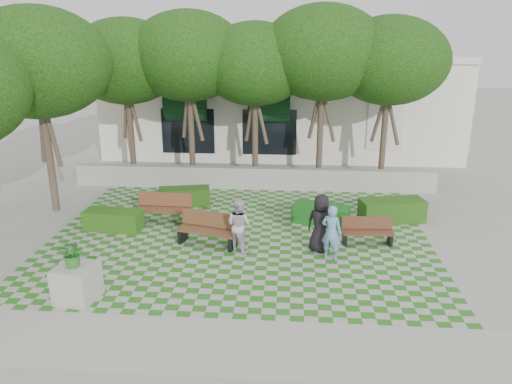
# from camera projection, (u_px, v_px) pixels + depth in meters

# --- Properties ---
(ground) EXTENTS (90.00, 90.00, 0.00)m
(ground) POSITION_uv_depth(u_px,v_px,m) (236.00, 251.00, 15.06)
(ground) COLOR gray
(ground) RESTS_ON ground
(lawn) EXTENTS (12.00, 12.00, 0.00)m
(lawn) POSITION_uv_depth(u_px,v_px,m) (239.00, 238.00, 16.00)
(lawn) COLOR #2B721E
(lawn) RESTS_ON ground
(sidewalk_south) EXTENTS (16.00, 2.00, 0.01)m
(sidewalk_south) POSITION_uv_depth(u_px,v_px,m) (211.00, 345.00, 10.61)
(sidewalk_south) COLOR #9E9B93
(sidewalk_south) RESTS_ON ground
(sidewalk_west) EXTENTS (2.00, 12.00, 0.01)m
(sidewalk_west) POSITION_uv_depth(u_px,v_px,m) (23.00, 231.00, 16.52)
(sidewalk_west) COLOR #9E9B93
(sidewalk_west) RESTS_ON ground
(retaining_wall) EXTENTS (15.00, 0.36, 0.90)m
(retaining_wall) POSITION_uv_depth(u_px,v_px,m) (253.00, 178.00, 20.79)
(retaining_wall) COLOR #9E9B93
(retaining_wall) RESTS_ON ground
(bench_east) EXTENTS (1.60, 0.60, 0.83)m
(bench_east) POSITION_uv_depth(u_px,v_px,m) (367.00, 231.00, 15.48)
(bench_east) COLOR #502D1B
(bench_east) RESTS_ON ground
(bench_mid) EXTENTS (2.01, 1.12, 1.00)m
(bench_mid) POSITION_uv_depth(u_px,v_px,m) (208.00, 230.00, 15.38)
(bench_mid) COLOR #55351D
(bench_mid) RESTS_ON ground
(bench_west) EXTENTS (1.91, 0.71, 0.99)m
(bench_west) POSITION_uv_depth(u_px,v_px,m) (164.00, 209.00, 17.21)
(bench_west) COLOR brown
(bench_west) RESTS_ON ground
(hedge_east) EXTENTS (2.34, 1.35, 0.77)m
(hedge_east) POSITION_uv_depth(u_px,v_px,m) (392.00, 210.00, 17.31)
(hedge_east) COLOR #204913
(hedge_east) RESTS_ON ground
(hedge_midright) EXTENTS (2.02, 1.32, 0.66)m
(hedge_midright) POSITION_uv_depth(u_px,v_px,m) (321.00, 214.00, 17.10)
(hedge_midright) COLOR #154F18
(hedge_midright) RESTS_ON ground
(hedge_midleft) EXTENTS (2.02, 1.14, 0.67)m
(hedge_midleft) POSITION_uv_depth(u_px,v_px,m) (184.00, 197.00, 18.89)
(hedge_midleft) COLOR #204612
(hedge_midleft) RESTS_ON ground
(hedge_west) EXTENTS (1.97, 0.96, 0.66)m
(hedge_west) POSITION_uv_depth(u_px,v_px,m) (114.00, 220.00, 16.59)
(hedge_west) COLOR #244E14
(hedge_west) RESTS_ON ground
(planter_front) EXTENTS (1.05, 1.05, 1.62)m
(planter_front) POSITION_uv_depth(u_px,v_px,m) (76.00, 276.00, 12.18)
(planter_front) COLOR #9E9B93
(planter_front) RESTS_ON ground
(person_blue) EXTENTS (0.71, 0.60, 1.65)m
(person_blue) POSITION_uv_depth(u_px,v_px,m) (332.00, 233.00, 14.30)
(person_blue) COLOR #6894BE
(person_blue) RESTS_ON ground
(person_dark) EXTENTS (1.03, 0.88, 1.79)m
(person_dark) POSITION_uv_depth(u_px,v_px,m) (321.00, 224.00, 14.78)
(person_dark) COLOR black
(person_dark) RESTS_ON ground
(person_white) EXTENTS (1.00, 0.95, 1.64)m
(person_white) POSITION_uv_depth(u_px,v_px,m) (239.00, 225.00, 14.87)
(person_white) COLOR silver
(person_white) RESTS_ON ground
(tree_row) EXTENTS (17.70, 13.40, 7.41)m
(tree_row) POSITION_uv_depth(u_px,v_px,m) (204.00, 61.00, 19.21)
(tree_row) COLOR #47382B
(tree_row) RESTS_ON ground
(building) EXTENTS (18.00, 8.92, 5.15)m
(building) POSITION_uv_depth(u_px,v_px,m) (281.00, 102.00, 27.54)
(building) COLOR white
(building) RESTS_ON ground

